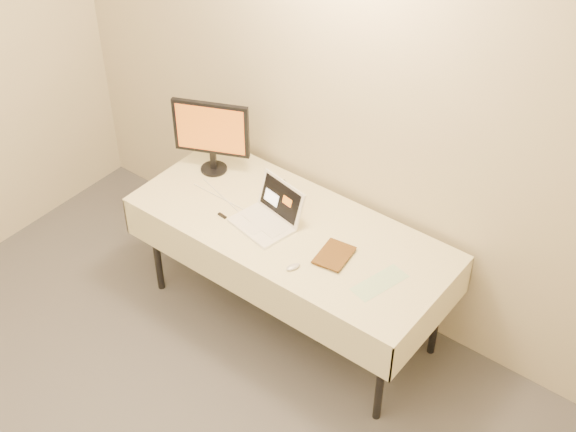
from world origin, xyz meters
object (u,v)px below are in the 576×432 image
Objects in this scene: table at (291,235)px; monitor at (211,132)px; book at (321,236)px; laptop at (270,214)px.

table is 0.79m from monitor.
laptop is at bearing 167.81° from book.
table is 8.38× the size of book.
book is at bearing -15.00° from table.
monitor reaches higher than laptop.
table is at bearing 29.65° from laptop.
book is (0.25, -0.07, 0.17)m from table.
laptop is 1.72× the size of book.
laptop is at bearing -41.34° from monitor.
table is 4.86× the size of laptop.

